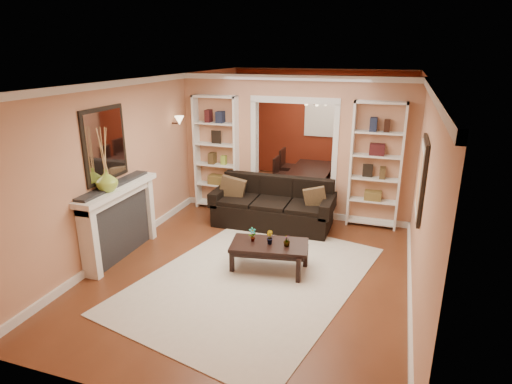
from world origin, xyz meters
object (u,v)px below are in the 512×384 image
(fireplace, at_px, (121,222))
(dining_table, at_px, (312,180))
(coffee_table, at_px, (269,257))
(sofa, at_px, (273,203))
(bookshelf_left, at_px, (217,153))
(bookshelf_right, at_px, (376,166))

(fireplace, height_order, dining_table, fireplace)
(coffee_table, relative_size, fireplace, 0.66)
(dining_table, bearing_deg, sofa, 172.14)
(bookshelf_left, relative_size, bookshelf_right, 1.00)
(bookshelf_left, relative_size, fireplace, 1.35)
(fireplace, bearing_deg, coffee_table, 7.29)
(bookshelf_left, bearing_deg, sofa, -23.19)
(bookshelf_left, relative_size, dining_table, 1.44)
(sofa, bearing_deg, bookshelf_right, 18.37)
(sofa, relative_size, coffee_table, 1.98)
(dining_table, bearing_deg, bookshelf_left, 134.33)
(coffee_table, height_order, dining_table, dining_table)
(bookshelf_right, xyz_separation_m, dining_table, (-1.44, 1.62, -0.87))
(coffee_table, distance_m, bookshelf_right, 2.75)
(bookshelf_right, height_order, dining_table, bookshelf_right)
(sofa, height_order, fireplace, fireplace)
(bookshelf_right, distance_m, fireplace, 4.47)
(bookshelf_left, height_order, fireplace, bookshelf_left)
(sofa, distance_m, bookshelf_left, 1.64)
(bookshelf_right, bearing_deg, bookshelf_left, 180.00)
(bookshelf_left, height_order, bookshelf_right, same)
(sofa, xyz_separation_m, coffee_table, (0.43, -1.65, -0.22))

